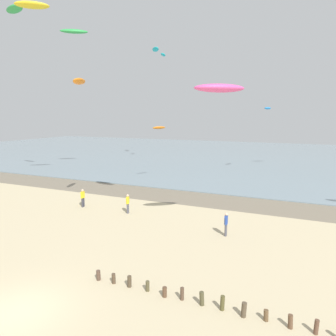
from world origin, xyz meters
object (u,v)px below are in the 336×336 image
(kite_aloft_4, at_px, (268,108))
(kite_aloft_6, at_px, (219,88))
(person_right_flank, at_px, (128,203))
(kite_aloft_5, at_px, (14,9))
(person_mid_beach, at_px, (83,197))
(kite_aloft_2, at_px, (155,49))
(person_nearest_camera, at_px, (226,223))
(kite_aloft_0, at_px, (79,81))
(kite_aloft_11, at_px, (74,31))
(kite_aloft_1, at_px, (159,128))
(kite_aloft_7, at_px, (32,5))
(kite_aloft_8, at_px, (163,55))

(kite_aloft_4, relative_size, kite_aloft_6, 0.61)
(person_right_flank, relative_size, kite_aloft_5, 0.50)
(person_mid_beach, distance_m, person_right_flank, 4.88)
(kite_aloft_2, xyz_separation_m, kite_aloft_4, (19.91, -4.20, -10.42))
(person_nearest_camera, xyz_separation_m, kite_aloft_5, (-27.30, 7.28, 19.86))
(person_nearest_camera, distance_m, person_mid_beach, 14.16)
(person_nearest_camera, relative_size, kite_aloft_0, 0.70)
(kite_aloft_2, xyz_separation_m, kite_aloft_11, (-3.71, -16.93, -0.51))
(person_right_flank, bearing_deg, person_mid_beach, -179.48)
(person_nearest_camera, height_order, kite_aloft_2, kite_aloft_2)
(kite_aloft_1, bearing_deg, kite_aloft_0, -151.06)
(person_nearest_camera, relative_size, kite_aloft_7, 0.49)
(person_mid_beach, distance_m, kite_aloft_5, 24.52)
(kite_aloft_1, distance_m, kite_aloft_5, 21.70)
(person_right_flank, distance_m, kite_aloft_4, 27.59)
(person_mid_beach, bearing_deg, kite_aloft_1, 81.02)
(person_nearest_camera, distance_m, kite_aloft_5, 34.54)
(kite_aloft_1, xyz_separation_m, kite_aloft_2, (-8.36, 16.35, 12.95))
(person_mid_beach, bearing_deg, kite_aloft_8, 97.05)
(kite_aloft_0, xyz_separation_m, kite_aloft_4, (12.65, 25.63, -1.84))
(kite_aloft_7, height_order, kite_aloft_8, kite_aloft_7)
(person_right_flank, height_order, kite_aloft_11, kite_aloft_11)
(person_right_flank, height_order, kite_aloft_1, kite_aloft_1)
(person_nearest_camera, distance_m, kite_aloft_7, 29.96)
(kite_aloft_1, bearing_deg, kite_aloft_8, 55.86)
(person_mid_beach, xyz_separation_m, kite_aloft_6, (13.71, -3.24, 9.31))
(kite_aloft_4, bearing_deg, person_nearest_camera, 13.92)
(person_mid_beach, xyz_separation_m, kite_aloft_0, (0.90, -0.87, 10.49))
(person_right_flank, relative_size, kite_aloft_7, 0.49)
(kite_aloft_1, bearing_deg, kite_aloft_6, -109.94)
(person_nearest_camera, xyz_separation_m, kite_aloft_7, (-22.49, 5.28, 19.08))
(kite_aloft_1, bearing_deg, person_right_flank, -133.50)
(person_right_flank, bearing_deg, kite_aloft_2, 111.24)
(kite_aloft_1, distance_m, kite_aloft_8, 17.47)
(person_mid_beach, distance_m, kite_aloft_4, 29.52)
(person_nearest_camera, relative_size, kite_aloft_2, 0.54)
(kite_aloft_0, xyz_separation_m, kite_aloft_6, (12.82, -2.37, -1.17))
(kite_aloft_2, relative_size, kite_aloft_8, 1.43)
(person_mid_beach, xyz_separation_m, kite_aloft_4, (13.55, 24.76, 8.64))
(kite_aloft_4, bearing_deg, kite_aloft_11, -48.85)
(person_right_flank, xyz_separation_m, kite_aloft_11, (-14.95, 11.99, 18.56))
(kite_aloft_2, xyz_separation_m, kite_aloft_6, (20.08, -32.20, -9.75))
(kite_aloft_0, xyz_separation_m, kite_aloft_1, (1.10, 13.49, -4.37))
(kite_aloft_6, xyz_separation_m, kite_aloft_8, (-16.81, 28.29, 7.96))
(kite_aloft_11, bearing_deg, kite_aloft_8, -153.69)
(kite_aloft_0, bearing_deg, kite_aloft_1, 154.54)
(kite_aloft_1, xyz_separation_m, kite_aloft_6, (11.72, -15.86, 3.20))
(kite_aloft_4, relative_size, kite_aloft_11, 0.56)
(person_mid_beach, relative_size, person_right_flank, 1.00)
(kite_aloft_6, height_order, kite_aloft_7, kite_aloft_7)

